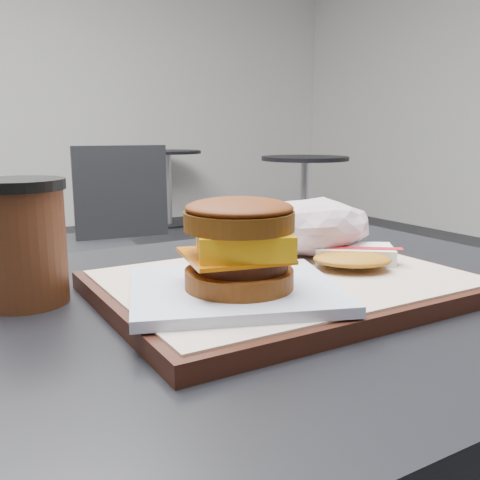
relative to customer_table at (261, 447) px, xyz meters
name	(u,v)px	position (x,y,z in m)	size (l,w,h in m)	color
customer_table	(261,447)	(0.00, 0.00, 0.00)	(0.80, 0.60, 0.77)	#A5A5AA
serving_tray	(286,285)	(0.02, -0.02, 0.20)	(0.38, 0.28, 0.02)	black
breakfast_sandwich	(238,255)	(-0.06, -0.05, 0.24)	(0.24, 0.22, 0.09)	white
hash_brown	(353,256)	(0.11, -0.02, 0.22)	(0.14, 0.13, 0.02)	white
crumpled_wrapper	(312,226)	(0.11, 0.05, 0.24)	(0.16, 0.12, 0.07)	silver
coffee_cup	(23,240)	(-0.22, 0.09, 0.25)	(0.09, 0.09, 0.13)	#431F10
neighbor_chair	(95,233)	(0.31, 1.79, -0.07)	(0.63, 0.47, 0.88)	#A4A4A9
bg_table_near	(305,181)	(2.20, 2.80, -0.02)	(0.66, 0.66, 0.75)	black
bg_table_far	(168,170)	(1.80, 4.50, -0.02)	(0.66, 0.66, 0.75)	black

